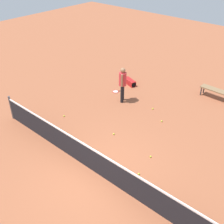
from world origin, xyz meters
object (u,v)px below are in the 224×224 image
object	(u,v)px
tennis_ball_stray_right	(153,109)
tennis_ball_near_player	(114,134)
tennis_racket_near_player	(116,91)
tennis_ball_by_net	(139,174)
tennis_ball_baseline	(64,116)
tennis_ball_midcourt	(162,121)
equipment_bag	(130,82)
player_near_side	(123,82)
tennis_ball_stray_left	(151,157)
courtside_bench	(216,91)

from	to	relation	value
tennis_ball_stray_right	tennis_ball_near_player	bearing A→B (deg)	87.72
tennis_racket_near_player	tennis_ball_by_net	xyz separation A→B (m)	(-4.27, 3.88, 0.02)
tennis_racket_near_player	tennis_ball_baseline	xyz separation A→B (m)	(0.24, 3.22, 0.02)
tennis_ball_by_net	tennis_ball_baseline	distance (m)	4.56
tennis_racket_near_player	tennis_ball_by_net	size ratio (longest dim) A/B	8.75
tennis_ball_midcourt	equipment_bag	xyz separation A→B (m)	(3.14, -1.85, 0.11)
tennis_ball_by_net	tennis_ball_baseline	world-z (taller)	same
tennis_ball_near_player	player_near_side	bearing A→B (deg)	-57.88
tennis_racket_near_player	tennis_ball_by_net	distance (m)	5.77
tennis_ball_near_player	tennis_ball_midcourt	xyz separation A→B (m)	(-0.95, -2.01, 0.00)
tennis_ball_near_player	tennis_ball_baseline	size ratio (longest dim) A/B	1.00
player_near_side	tennis_ball_baseline	world-z (taller)	player_near_side
tennis_ball_by_net	equipment_bag	xyz separation A→B (m)	(4.23, -4.96, 0.11)
tennis_racket_near_player	tennis_ball_stray_left	bearing A→B (deg)	144.44
player_near_side	tennis_ball_stray_left	xyz separation A→B (m)	(-3.26, 2.40, -0.98)
tennis_ball_stray_right	tennis_ball_midcourt	bearing A→B (deg)	145.40
player_near_side	tennis_racket_near_player	size ratio (longest dim) A/B	2.94
courtside_bench	tennis_racket_near_player	bearing A→B (deg)	32.79
tennis_ball_near_player	tennis_ball_by_net	distance (m)	2.31
tennis_ball_stray_left	tennis_ball_midcourt	bearing A→B (deg)	-67.37
tennis_ball_stray_right	tennis_ball_baseline	bearing A→B (deg)	49.64
tennis_ball_by_net	equipment_bag	world-z (taller)	equipment_bag
equipment_bag	tennis_ball_by_net	bearing A→B (deg)	130.45
player_near_side	equipment_bag	distance (m)	1.98
tennis_racket_near_player	tennis_ball_stray_left	size ratio (longest dim) A/B	8.75
tennis_racket_near_player	tennis_ball_stray_left	xyz separation A→B (m)	(-4.08, 2.92, 0.02)
tennis_ball_baseline	courtside_bench	bearing A→B (deg)	-126.32
tennis_ball_stray_right	player_near_side	bearing A→B (deg)	12.56
courtside_bench	equipment_bag	xyz separation A→B (m)	(4.00, 1.52, -0.28)
player_near_side	courtside_bench	xyz separation A→B (m)	(-3.22, -3.13, -0.59)
tennis_ball_by_net	courtside_bench	distance (m)	6.49
tennis_ball_stray_left	tennis_ball_stray_right	bearing A→B (deg)	-57.48
tennis_ball_midcourt	equipment_bag	distance (m)	3.65
tennis_racket_near_player	tennis_ball_near_player	distance (m)	3.57
courtside_bench	equipment_bag	bearing A→B (deg)	20.81
tennis_ball_near_player	tennis_ball_stray_right	distance (m)	2.60
tennis_ball_midcourt	tennis_ball_stray_right	bearing A→B (deg)	-34.60
tennis_ball_by_net	tennis_ball_midcourt	distance (m)	3.29
player_near_side	tennis_ball_by_net	bearing A→B (deg)	135.83
tennis_ball_near_player	courtside_bench	bearing A→B (deg)	-108.53
tennis_ball_by_net	tennis_ball_stray_right	world-z (taller)	same
tennis_ball_stray_right	courtside_bench	bearing A→B (deg)	-121.38
tennis_ball_by_net	tennis_ball_midcourt	size ratio (longest dim) A/B	1.00
tennis_ball_near_player	tennis_ball_midcourt	world-z (taller)	same
tennis_ball_stray_left	player_near_side	bearing A→B (deg)	-36.30
tennis_ball_stray_left	courtside_bench	size ratio (longest dim) A/B	0.04
tennis_racket_near_player	tennis_ball_near_player	size ratio (longest dim) A/B	8.75
tennis_ball_baseline	equipment_bag	world-z (taller)	equipment_bag
tennis_racket_near_player	tennis_ball_midcourt	bearing A→B (deg)	166.45
courtside_bench	tennis_ball_near_player	bearing A→B (deg)	71.47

